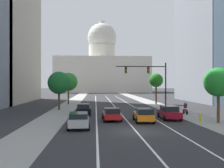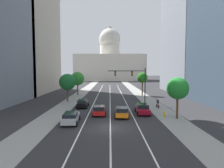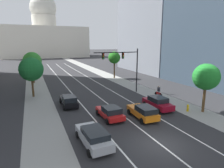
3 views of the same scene
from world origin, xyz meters
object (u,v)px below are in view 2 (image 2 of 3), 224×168
(cyclist, at_px, (158,103))
(street_tree_near_left, at_px, (67,82))
(car_red, at_px, (99,110))
(street_tree_mid_left, at_px, (78,79))
(street_tree_near_right, at_px, (178,89))
(fire_hydrant, at_px, (164,114))
(car_black, at_px, (83,103))
(car_crimson, at_px, (142,109))
(traffic_signal_mast, at_px, (134,79))
(car_silver, at_px, (71,117))
(car_orange, at_px, (122,112))
(capitol_building, at_px, (110,64))
(street_tree_far_right, at_px, (142,78))

(cyclist, xyz_separation_m, street_tree_near_left, (-18.32, 7.61, 3.51))
(car_red, distance_m, street_tree_near_left, 15.67)
(car_red, bearing_deg, street_tree_mid_left, 15.22)
(street_tree_near_right, bearing_deg, fire_hydrant, 152.94)
(car_black, xyz_separation_m, fire_hydrant, (13.23, -7.79, -0.32))
(street_tree_near_left, height_order, street_tree_mid_left, street_tree_mid_left)
(car_crimson, relative_size, traffic_signal_mast, 0.59)
(street_tree_near_left, height_order, street_tree_near_right, street_tree_near_left)
(car_silver, xyz_separation_m, car_red, (3.45, 4.77, -0.03))
(car_orange, bearing_deg, street_tree_near_right, -94.69)
(street_tree_near_right, bearing_deg, car_crimson, 145.61)
(car_silver, height_order, street_tree_mid_left, street_tree_mid_left)
(capitol_building, distance_m, fire_hydrant, 110.90)
(car_red, xyz_separation_m, street_tree_near_right, (11.41, -2.40, 3.61))
(car_crimson, bearing_deg, capitol_building, 3.60)
(traffic_signal_mast, height_order, street_tree_mid_left, traffic_signal_mast)
(capitol_building, height_order, car_crimson, capitol_building)
(car_silver, distance_m, cyclist, 17.37)
(car_black, xyz_separation_m, car_red, (3.46, -6.22, -0.03))
(car_orange, height_order, car_black, car_orange)
(cyclist, bearing_deg, fire_hydrant, 169.26)
(car_black, bearing_deg, car_crimson, -118.01)
(street_tree_near_right, bearing_deg, car_red, 168.11)
(car_orange, height_order, street_tree_near_right, street_tree_near_right)
(car_black, relative_size, street_tree_mid_left, 0.70)
(capitol_building, bearing_deg, fire_hydrant, -85.81)
(fire_hydrant, height_order, street_tree_near_left, street_tree_near_left)
(fire_hydrant, xyz_separation_m, street_tree_near_left, (-17.54, 14.69, 3.90))
(car_orange, distance_m, traffic_signal_mast, 12.31)
(car_orange, xyz_separation_m, street_tree_far_right, (7.22, 24.68, 4.12))
(street_tree_near_right, bearing_deg, traffic_signal_mast, 111.78)
(car_crimson, bearing_deg, street_tree_near_right, -123.54)
(capitol_building, bearing_deg, cyclist, -85.09)
(car_orange, distance_m, fire_hydrant, 6.35)
(car_orange, bearing_deg, street_tree_far_right, -13.79)
(traffic_signal_mast, xyz_separation_m, street_tree_far_right, (4.05, 13.66, -0.36))
(car_silver, bearing_deg, cyclist, -56.10)
(traffic_signal_mast, relative_size, fire_hydrant, 8.56)
(street_tree_near_left, relative_size, street_tree_far_right, 0.97)
(car_orange, relative_size, cyclist, 2.67)
(car_silver, xyz_separation_m, street_tree_near_left, (-4.31, 17.89, 3.57))
(car_red, bearing_deg, car_black, 27.50)
(car_crimson, xyz_separation_m, street_tree_far_right, (3.76, 22.60, 4.10))
(street_tree_far_right, bearing_deg, capitol_building, 95.99)
(car_orange, bearing_deg, capitol_building, 3.40)
(car_red, bearing_deg, cyclist, -63.96)
(car_black, distance_m, car_red, 7.12)
(car_black, xyz_separation_m, car_crimson, (10.35, -5.54, 0.04))
(car_black, bearing_deg, street_tree_near_left, 32.11)
(street_tree_near_left, distance_m, street_tree_far_right, 21.04)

